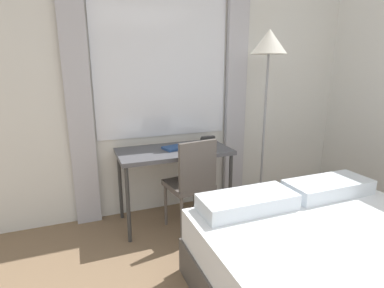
% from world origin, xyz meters
% --- Properties ---
extents(wall_back_with_window, '(5.74, 0.13, 2.70)m').
position_xyz_m(wall_back_with_window, '(0.01, 3.15, 1.35)').
color(wall_back_with_window, silver).
rests_on(wall_back_with_window, ground_plane).
extents(desk, '(1.12, 0.57, 0.78)m').
position_xyz_m(desk, '(0.06, 2.79, 0.71)').
color(desk, '#4C4C51').
rests_on(desk, ground_plane).
extents(desk_chair, '(0.45, 0.45, 0.94)m').
position_xyz_m(desk_chair, '(0.15, 2.51, 0.54)').
color(desk_chair, '#59514C').
rests_on(desk_chair, ground_plane).
extents(standing_lamp, '(0.37, 0.37, 1.96)m').
position_xyz_m(standing_lamp, '(1.10, 2.75, 1.71)').
color(standing_lamp, '#4C4C51').
rests_on(standing_lamp, ground_plane).
extents(telephone, '(0.14, 0.14, 0.09)m').
position_xyz_m(telephone, '(0.47, 2.86, 0.81)').
color(telephone, '#2D2D2D').
rests_on(telephone, desk).
extents(book, '(0.25, 0.22, 0.02)m').
position_xyz_m(book, '(0.08, 2.81, 0.79)').
color(book, navy).
rests_on(book, desk).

